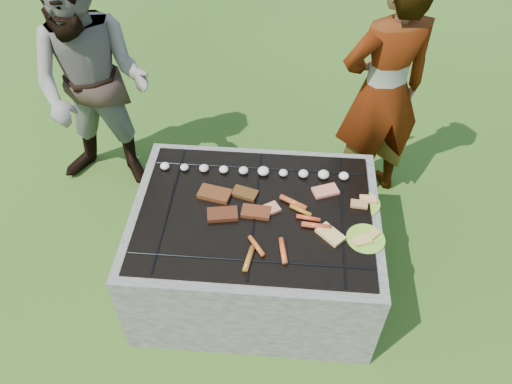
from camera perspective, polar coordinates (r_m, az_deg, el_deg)
lawn at (r=3.08m, az=-0.08°, el=-9.76°), size 60.00×60.00×0.00m
fire_pit at (r=2.85m, az=-0.08°, el=-6.57°), size 1.30×1.00×0.62m
mushrooms at (r=2.77m, az=0.65°, el=2.38°), size 1.05×0.06×0.04m
pork_slabs at (r=2.62m, az=-2.88°, el=-1.26°), size 0.40×0.27×0.02m
sausages at (r=2.50m, az=3.56°, el=-4.35°), size 0.42×0.50×0.03m
bread_on_grate at (r=2.59m, az=6.44°, el=-2.26°), size 0.47×0.44×0.02m
plate_far at (r=2.69m, az=12.08°, el=-1.26°), size 0.20×0.20×0.03m
plate_near at (r=2.54m, az=12.41°, el=-5.25°), size 0.25×0.25×0.03m
cook at (r=3.16m, az=14.29°, el=10.92°), size 0.67×0.56×1.59m
bystander at (r=3.30m, az=-18.08°, el=11.38°), size 0.80×0.65×1.56m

